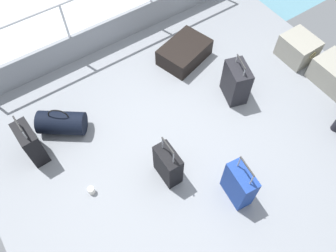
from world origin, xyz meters
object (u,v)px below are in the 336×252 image
object	(u,v)px
cargo_crate_1	(335,74)
duffel_bag	(62,123)
cargo_crate_0	(298,48)
paper_cup	(91,190)
suitcase_4	(31,143)
suitcase_0	(236,82)
suitcase_3	(168,165)
suitcase_2	(184,52)
suitcase_1	(239,184)

from	to	relation	value
cargo_crate_1	duffel_bag	bearing A→B (deg)	-112.02
cargo_crate_0	paper_cup	xyz separation A→B (m)	(0.21, -3.62, -0.13)
suitcase_4	duffel_bag	world-z (taller)	suitcase_4
cargo_crate_1	suitcase_0	bearing A→B (deg)	-114.92
suitcase_3	duffel_bag	size ratio (longest dim) A/B	1.10
suitcase_2	duffel_bag	world-z (taller)	duffel_bag
cargo_crate_1	duffel_bag	size ratio (longest dim) A/B	0.96
suitcase_1	suitcase_3	world-z (taller)	suitcase_1
cargo_crate_1	suitcase_2	bearing A→B (deg)	-136.47
suitcase_0	suitcase_2	world-z (taller)	suitcase_0
suitcase_1	suitcase_3	size ratio (longest dim) A/B	1.02
suitcase_2	suitcase_3	distance (m)	1.96
suitcase_1	duffel_bag	xyz separation A→B (m)	(-1.99, -1.30, -0.12)
duffel_bag	suitcase_3	bearing A→B (deg)	30.42
suitcase_1	cargo_crate_0	bearing A→B (deg)	118.30
suitcase_3	suitcase_4	distance (m)	1.69
suitcase_3	paper_cup	xyz separation A→B (m)	(-0.32, -0.89, -0.21)
paper_cup	duffel_bag	bearing A→B (deg)	173.78
cargo_crate_1	suitcase_0	size ratio (longest dim) A/B	0.93
cargo_crate_1	duffel_bag	distance (m)	3.87
cargo_crate_0	suitcase_1	world-z (taller)	suitcase_1
suitcase_2	suitcase_3	world-z (taller)	suitcase_3
paper_cup	suitcase_3	bearing A→B (deg)	70.18
suitcase_2	suitcase_3	xyz separation A→B (m)	(1.46, -1.30, 0.12)
cargo_crate_0	paper_cup	world-z (taller)	cargo_crate_0
cargo_crate_0	suitcase_2	xyz separation A→B (m)	(-0.94, -1.44, -0.05)
cargo_crate_1	suitcase_1	distance (m)	2.35
suitcase_3	suitcase_4	bearing A→B (deg)	-133.86
suitcase_1	paper_cup	world-z (taller)	suitcase_1
suitcase_0	paper_cup	world-z (taller)	suitcase_0
cargo_crate_0	suitcase_4	xyz separation A→B (m)	(-0.64, -3.96, 0.09)
cargo_crate_0	suitcase_0	xyz separation A→B (m)	(0.03, -1.27, 0.10)
cargo_crate_1	suitcase_4	bearing A→B (deg)	-107.86
cargo_crate_0	suitcase_0	bearing A→B (deg)	-88.63
suitcase_1	suitcase_2	xyz separation A→B (m)	(-2.13, 0.78, -0.14)
cargo_crate_0	suitcase_0	distance (m)	1.28
cargo_crate_0	suitcase_0	world-z (taller)	suitcase_0
suitcase_1	duffel_bag	distance (m)	2.38
suitcase_0	suitcase_4	distance (m)	2.77
paper_cup	suitcase_0	bearing A→B (deg)	94.33
suitcase_0	duffel_bag	bearing A→B (deg)	-110.22
suitcase_0	paper_cup	xyz separation A→B (m)	(0.18, -2.35, -0.23)
duffel_bag	suitcase_2	bearing A→B (deg)	93.87
suitcase_0	duffel_bag	xyz separation A→B (m)	(-0.83, -2.24, -0.12)
duffel_bag	paper_cup	bearing A→B (deg)	-6.22
cargo_crate_1	suitcase_3	bearing A→B (deg)	-92.60
suitcase_3	suitcase_0	bearing A→B (deg)	108.76
suitcase_2	suitcase_4	xyz separation A→B (m)	(0.29, -2.52, 0.14)
cargo_crate_0	suitcase_3	world-z (taller)	suitcase_3
duffel_bag	paper_cup	size ratio (longest dim) A/B	6.70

